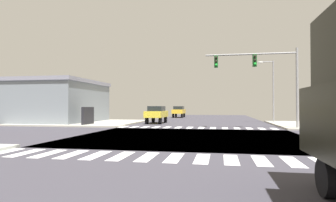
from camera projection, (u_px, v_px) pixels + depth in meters
ground at (189, 137)px, 17.48m from camera, size 90.00×90.00×0.05m
sidewalk_corner_nw at (84, 122)px, 31.64m from camera, size 12.00×12.00×0.14m
crosswalk_near at (161, 157)px, 10.35m from camera, size 13.50×2.00×0.01m
crosswalk_far at (195, 128)px, 24.71m from camera, size 13.50×2.00×0.01m
traffic_signal_mast at (260, 69)px, 23.57m from camera, size 7.44×0.55×6.61m
street_lamp at (271, 85)px, 32.28m from camera, size 1.78×0.32×7.02m
bank_building at (32, 102)px, 33.08m from camera, size 16.64×10.38×4.78m
sedan_farside_1 at (157, 113)px, 31.21m from camera, size 1.80×4.30×1.88m
sedan_crossing_2 at (179, 111)px, 47.84m from camera, size 1.80×4.30×1.88m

